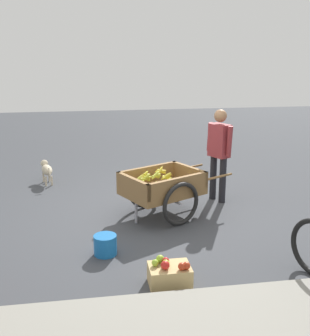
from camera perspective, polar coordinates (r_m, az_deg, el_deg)
name	(u,v)px	position (r m, az deg, el deg)	size (l,w,h in m)	color
ground_plane	(150,216)	(6.32, -0.65, -6.57)	(24.00, 24.00, 0.00)	#3D3F44
fruit_cart	(162,188)	(6.16, 1.03, -2.78)	(1.81, 1.42, 0.72)	olive
vendor_person	(219,148)	(6.77, 8.82, 2.78)	(0.33, 0.53, 1.52)	black
dog	(47,169)	(8.03, -14.69, -0.18)	(0.29, 0.66, 0.40)	beige
plastic_bucket	(105,245)	(5.16, -6.86, -10.47)	(0.28, 0.28, 0.25)	#1966B2
apple_crate	(169,274)	(4.51, 2.00, -14.40)	(0.44, 0.32, 0.31)	tan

